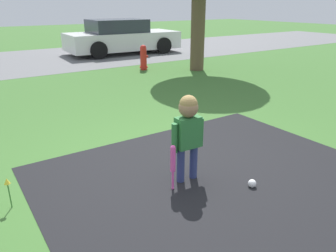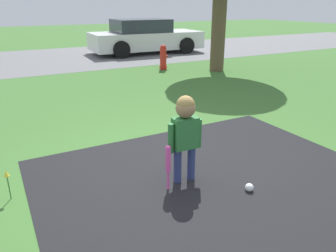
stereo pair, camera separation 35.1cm
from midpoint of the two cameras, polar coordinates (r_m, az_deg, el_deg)
ground_plane at (r=4.27m, az=2.84°, el=-6.60°), size 60.00×60.00×0.00m
street_strip at (r=13.11m, az=-19.73°, el=10.88°), size 40.00×6.00×0.01m
child at (r=3.63m, az=5.78°, el=-0.26°), size 0.42×0.22×1.03m
baseball_bat at (r=3.56m, az=2.86°, el=-6.23°), size 0.06×0.06×0.54m
sports_ball at (r=3.82m, az=16.60°, el=-10.28°), size 0.09×0.09×0.09m
fire_hydrant at (r=10.36m, az=0.15°, el=11.84°), size 0.28×0.25×0.76m
parked_car at (r=13.98m, az=-3.30°, el=15.20°), size 4.57×2.23×1.35m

